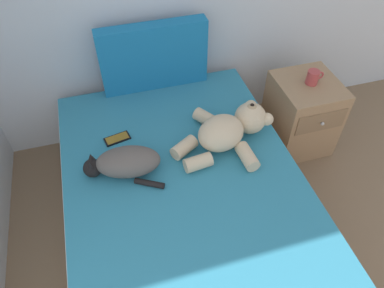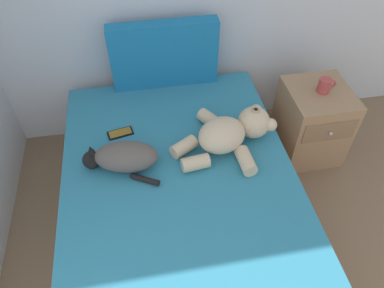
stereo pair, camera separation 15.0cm
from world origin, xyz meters
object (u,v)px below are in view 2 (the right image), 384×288
Objects in this scene: cell_phone at (120,133)px; teddy_bear at (231,132)px; mug at (325,85)px; patterned_cushion at (164,55)px; bed at (184,220)px; nightstand at (311,122)px; cat at (123,157)px.

teddy_bear is at bearing -16.86° from cell_phone.
cell_phone is at bearing -175.56° from mug.
patterned_cushion is 1.11× the size of teddy_bear.
nightstand reaches higher than bed.
mug is at bearing 14.00° from nightstand.
cat is at bearing -173.70° from teddy_bear.
cell_phone is at bearing 92.76° from cat.
cat reaches higher than cell_phone.
bed is 2.92× the size of patterned_cushion.
teddy_bear is 0.75m from mug.
patterned_cushion is 0.79m from cat.
patterned_cushion is 0.60m from cell_phone.
bed is 1.17m from nightstand.
patterned_cushion is 0.72m from teddy_bear.
teddy_bear is at bearing -156.95° from nightstand.
bed is at bearing -91.99° from patterned_cushion.
patterned_cushion is at bearing 88.01° from bed.
mug is (1.30, 0.36, 0.04)m from cat.
teddy_bear reaches higher than cell_phone.
teddy_bear is (0.61, 0.07, 0.01)m from cat.
cell_phone is 1.32m from nightstand.
bed is 4.84× the size of cat.
cell_phone is (-0.33, -0.45, -0.22)m from patterned_cushion.
patterned_cushion is 5.80× the size of mug.
cat is 0.67× the size of teddy_bear.
nightstand is at bearing -19.87° from patterned_cushion.
cat is at bearing -114.31° from patterned_cushion.
cat is 2.64× the size of cell_phone.
cat is at bearing 139.64° from bed.
cell_phone is at bearing 120.84° from bed.
mug is (0.69, 0.29, 0.02)m from teddy_bear.
teddy_bear is at bearing 6.30° from cat.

